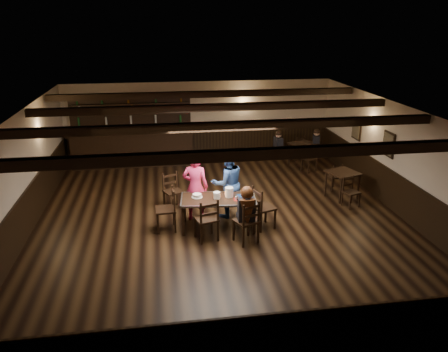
{
  "coord_description": "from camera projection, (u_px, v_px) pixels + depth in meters",
  "views": [
    {
      "loc": [
        -1.41,
        -9.63,
        4.68
      ],
      "look_at": [
        0.1,
        0.2,
        1.07
      ],
      "focal_mm": 35.0,
      "sensor_mm": 36.0,
      "label": 1
    }
  ],
  "objects": [
    {
      "name": "bg_patron_right",
      "position": [
        316.0,
        140.0,
        14.59
      ],
      "size": [
        0.32,
        0.41,
        0.74
      ],
      "color": "black",
      "rests_on": "ground"
    },
    {
      "name": "chair_near_left",
      "position": [
        208.0,
        217.0,
        9.55
      ],
      "size": [
        0.56,
        0.55,
        0.99
      ],
      "color": "black",
      "rests_on": "ground"
    },
    {
      "name": "seated_person",
      "position": [
        247.0,
        206.0,
        9.39
      ],
      "size": [
        0.36,
        0.55,
        0.89
      ],
      "color": "black",
      "rests_on": "ground"
    },
    {
      "name": "drink_glass",
      "position": [
        232.0,
        194.0,
        10.21
      ],
      "size": [
        0.07,
        0.07,
        0.12
      ],
      "primitive_type": "cylinder",
      "color": "silver",
      "rests_on": "dining_table"
    },
    {
      "name": "salt_shaker",
      "position": [
        236.0,
        198.0,
        10.01
      ],
      "size": [
        0.03,
        0.03,
        0.08
      ],
      "primitive_type": "cylinder",
      "color": "silver",
      "rests_on": "dining_table"
    },
    {
      "name": "woman_pink",
      "position": [
        195.0,
        187.0,
        10.5
      ],
      "size": [
        0.71,
        0.56,
        1.7
      ],
      "primitive_type": "imported",
      "rotation": [
        0.0,
        0.0,
        2.87
      ],
      "color": "#E4357B",
      "rests_on": "ground"
    },
    {
      "name": "bg_patron_left",
      "position": [
        278.0,
        142.0,
        14.35
      ],
      "size": [
        0.25,
        0.38,
        0.75
      ],
      "color": "black",
      "rests_on": "ground"
    },
    {
      "name": "chair_end_right",
      "position": [
        261.0,
        205.0,
        10.13
      ],
      "size": [
        0.58,
        0.59,
        1.02
      ],
      "color": "black",
      "rests_on": "ground"
    },
    {
      "name": "menu_blue",
      "position": [
        243.0,
        196.0,
        10.24
      ],
      "size": [
        0.31,
        0.24,
        0.0
      ],
      "primitive_type": "cube",
      "rotation": [
        0.0,
        0.0,
        -0.18
      ],
      "color": "#0F234B",
      "rests_on": "dining_table"
    },
    {
      "name": "chair_end_left",
      "position": [
        169.0,
        206.0,
        10.08
      ],
      "size": [
        0.47,
        0.5,
        1.02
      ],
      "color": "black",
      "rests_on": "ground"
    },
    {
      "name": "back_table_b",
      "position": [
        303.0,
        146.0,
        14.54
      ],
      "size": [
        1.05,
        1.05,
        0.75
      ],
      "color": "black",
      "rests_on": "ground"
    },
    {
      "name": "menu_red",
      "position": [
        240.0,
        199.0,
        10.04
      ],
      "size": [
        0.33,
        0.25,
        0.0
      ],
      "primitive_type": "cube",
      "rotation": [
        0.0,
        0.0,
        -0.14
      ],
      "color": "maroon",
      "rests_on": "dining_table"
    },
    {
      "name": "tea_light",
      "position": [
        218.0,
        195.0,
        10.2
      ],
      "size": [
        0.05,
        0.05,
        0.06
      ],
      "color": "#A5A8AD",
      "rests_on": "dining_table"
    },
    {
      "name": "ground",
      "position": [
        221.0,
        220.0,
        10.74
      ],
      "size": [
        10.0,
        10.0,
        0.0
      ],
      "primitive_type": "plane",
      "color": "black",
      "rests_on": "ground"
    },
    {
      "name": "bar_counter",
      "position": [
        133.0,
        144.0,
        14.55
      ],
      "size": [
        4.12,
        0.7,
        2.2
      ],
      "color": "black",
      "rests_on": "ground"
    },
    {
      "name": "back_table_a",
      "position": [
        343.0,
        176.0,
        11.86
      ],
      "size": [
        0.94,
        0.94,
        0.75
      ],
      "color": "black",
      "rests_on": "ground"
    },
    {
      "name": "plate_stack_b",
      "position": [
        229.0,
        192.0,
        10.15
      ],
      "size": [
        0.19,
        0.19,
        0.23
      ],
      "primitive_type": "cylinder",
      "color": "white",
      "rests_on": "dining_table"
    },
    {
      "name": "room_shell",
      "position": [
        221.0,
        152.0,
        10.18
      ],
      "size": [
        9.02,
        10.02,
        2.71
      ],
      "color": "beige",
      "rests_on": "ground"
    },
    {
      "name": "plate_stack_a",
      "position": [
        217.0,
        195.0,
        10.07
      ],
      "size": [
        0.16,
        0.16,
        0.15
      ],
      "primitive_type": "cylinder",
      "color": "white",
      "rests_on": "dining_table"
    },
    {
      "name": "cake",
      "position": [
        197.0,
        196.0,
        10.15
      ],
      "size": [
        0.26,
        0.26,
        0.08
      ],
      "color": "white",
      "rests_on": "dining_table"
    },
    {
      "name": "chair_far_pushed",
      "position": [
        172.0,
        188.0,
        11.27
      ],
      "size": [
        0.57,
        0.56,
        0.95
      ],
      "color": "black",
      "rests_on": "ground"
    },
    {
      "name": "dining_table",
      "position": [
        218.0,
        201.0,
        10.13
      ],
      "size": [
        1.81,
        1.04,
        0.75
      ],
      "color": "black",
      "rests_on": "ground"
    },
    {
      "name": "man_blue",
      "position": [
        228.0,
        183.0,
        10.7
      ],
      "size": [
        0.96,
        0.82,
        1.73
      ],
      "primitive_type": "imported",
      "rotation": [
        0.0,
        0.0,
        3.35
      ],
      "color": "navy",
      "rests_on": "ground"
    },
    {
      "name": "pepper_shaker",
      "position": [
        238.0,
        198.0,
        10.0
      ],
      "size": [
        0.04,
        0.04,
        0.09
      ],
      "primitive_type": "cylinder",
      "color": "#A5A8AD",
      "rests_on": "dining_table"
    },
    {
      "name": "chair_near_right",
      "position": [
        248.0,
        219.0,
        9.44
      ],
      "size": [
        0.6,
        0.59,
        1.0
      ],
      "color": "black",
      "rests_on": "ground"
    }
  ]
}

